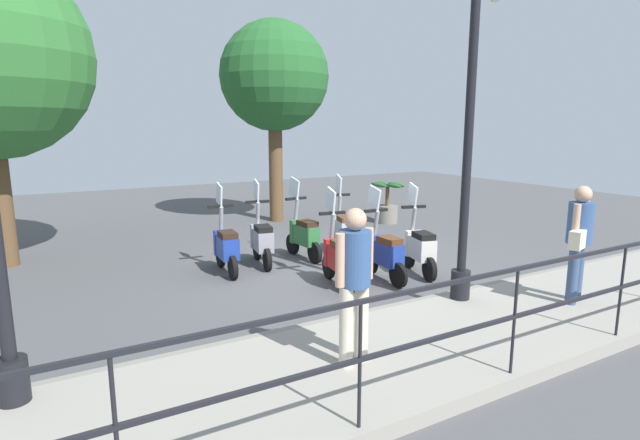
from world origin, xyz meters
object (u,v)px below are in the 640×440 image
object	(u,v)px
scooter_far_2	(262,239)
scooter_far_3	(226,246)
potted_palm	(387,206)
tree_distant	(274,78)
scooter_far_1	(303,234)
scooter_near_2	(339,256)
scooter_near_1	(384,252)
pedestrian_with_bag	(579,236)
scooter_far_0	(343,229)
lamp_post_near	(468,153)
pedestrian_distant	(355,275)
scooter_near_0	(419,247)

from	to	relation	value
scooter_far_2	scooter_far_3	distance (m)	0.76
potted_palm	scooter_far_2	xyz separation A→B (m)	(-2.10, 4.45, 0.04)
tree_distant	scooter_far_1	bearing A→B (deg)	162.54
scooter_far_2	scooter_far_3	bearing A→B (deg)	113.13
scooter_near_2	scooter_far_1	distance (m)	1.75
potted_palm	scooter_far_3	distance (m)	5.67
scooter_near_1	pedestrian_with_bag	bearing A→B (deg)	-147.68
scooter_far_0	scooter_far_1	size ratio (longest dim) A/B	1.00
lamp_post_near	scooter_near_1	size ratio (longest dim) A/B	2.94
pedestrian_distant	scooter_near_2	bearing A→B (deg)	138.98
scooter_near_1	scooter_far_1	size ratio (longest dim) A/B	1.00
scooter_far_1	scooter_far_3	world-z (taller)	same
pedestrian_with_bag	scooter_near_1	size ratio (longest dim) A/B	1.03
pedestrian_with_bag	tree_distant	size ratio (longest dim) A/B	0.31
tree_distant	scooter_near_0	distance (m)	6.52
tree_distant	pedestrian_with_bag	bearing A→B (deg)	-175.29
tree_distant	scooter_far_0	world-z (taller)	tree_distant
lamp_post_near	scooter_far_2	bearing A→B (deg)	23.80
scooter_near_1	pedestrian_distant	bearing A→B (deg)	140.76
pedestrian_with_bag	scooter_far_3	size ratio (longest dim) A/B	1.03
lamp_post_near	scooter_near_0	distance (m)	2.35
scooter_far_2	tree_distant	bearing A→B (deg)	-18.43
scooter_near_1	scooter_near_2	xyz separation A→B (m)	(0.15, 0.79, 0.00)
tree_distant	scooter_far_0	size ratio (longest dim) A/B	3.34
pedestrian_distant	scooter_far_1	xyz separation A→B (m)	(4.29, -1.71, -0.60)
lamp_post_near	pedestrian_with_bag	size ratio (longest dim) A/B	2.85
lamp_post_near	scooter_near_0	world-z (taller)	lamp_post_near
potted_palm	scooter_near_2	distance (m)	5.44
tree_distant	potted_palm	bearing A→B (deg)	-125.17
pedestrian_distant	scooter_far_2	xyz separation A→B (m)	(4.28, -0.84, -0.60)
scooter_near_1	scooter_far_1	xyz separation A→B (m)	(1.88, 0.50, 0.00)
lamp_post_near	scooter_far_0	size ratio (longest dim) A/B	2.94
scooter_far_1	scooter_far_2	bearing A→B (deg)	88.02
lamp_post_near	pedestrian_with_bag	bearing A→B (deg)	-125.89
lamp_post_near	scooter_far_1	size ratio (longest dim) A/B	2.94
scooter_near_2	scooter_far_0	size ratio (longest dim) A/B	1.00
scooter_near_0	scooter_near_1	world-z (taller)	same
scooter_near_0	scooter_far_1	xyz separation A→B (m)	(1.89, 1.23, 0.00)
pedestrian_distant	scooter_far_3	bearing A→B (deg)	166.45
scooter_far_2	scooter_near_1	bearing A→B (deg)	-133.77
scooter_near_1	scooter_far_0	distance (m)	1.95
scooter_near_0	scooter_near_1	xyz separation A→B (m)	(0.01, 0.73, 0.00)
tree_distant	scooter_near_2	size ratio (longest dim) A/B	3.34
pedestrian_with_bag	potted_palm	distance (m)	6.66
scooter_near_0	scooter_near_1	bearing A→B (deg)	104.33
lamp_post_near	tree_distant	distance (m)	7.39
potted_palm	scooter_near_0	xyz separation A→B (m)	(-3.98, 2.36, 0.04)
potted_palm	pedestrian_with_bag	bearing A→B (deg)	164.86
pedestrian_with_bag	scooter_near_1	distance (m)	2.85
scooter_far_0	scooter_far_1	distance (m)	0.91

